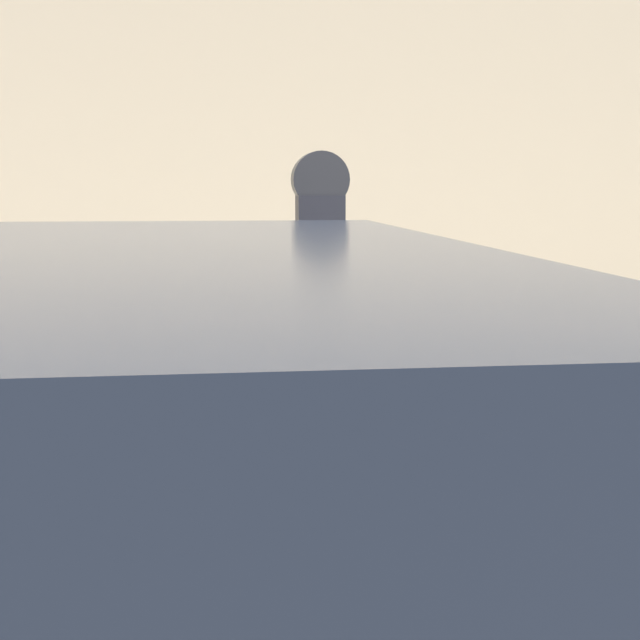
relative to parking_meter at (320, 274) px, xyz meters
The scene contains 2 objects.
sidewalk 1.44m from the parking_meter, 90.90° to the left, with size 24.00×2.80×0.15m.
parking_meter is the anchor object (origin of this frame).
Camera 1 is at (-0.36, -1.65, 1.51)m, focal length 50.00 mm.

